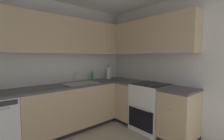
{
  "coord_description": "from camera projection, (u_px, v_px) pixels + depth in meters",
  "views": [
    {
      "loc": [
        -0.87,
        -1.45,
        1.43
      ],
      "look_at": [
        1.03,
        0.75,
        1.18
      ],
      "focal_mm": 24.9,
      "sensor_mm": 36.0,
      "label": 1
    }
  ],
  "objects": [
    {
      "name": "upper_cabinets_right",
      "position": [
        145.0,
        37.0,
        3.2
      ],
      "size": [
        0.32,
        2.08,
        0.68
      ],
      "color": "tan"
    },
    {
      "name": "countertop_back",
      "position": [
        70.0,
        86.0,
        2.97
      ],
      "size": [
        2.99,
        0.6,
        0.03
      ],
      "primitive_type": "cube",
      "color": "#4C4C51",
      "rests_on": "lower_cabinets_back"
    },
    {
      "name": "countertop_right",
      "position": [
        156.0,
        86.0,
        2.91
      ],
      "size": [
        0.6,
        1.53,
        0.03
      ],
      "color": "#4C4C51",
      "rests_on": "lower_cabinets_right"
    },
    {
      "name": "paper_towel_roll",
      "position": [
        109.0,
        73.0,
        3.8
      ],
      "size": [
        0.11,
        0.11,
        0.33
      ],
      "color": "white",
      "rests_on": "countertop_back"
    },
    {
      "name": "lower_cabinets_back",
      "position": [
        70.0,
        108.0,
        3.01
      ],
      "size": [
        1.79,
        0.62,
        0.86
      ],
      "color": "tan",
      "rests_on": "ground_plane"
    },
    {
      "name": "oven_range",
      "position": [
        151.0,
        106.0,
        3.04
      ],
      "size": [
        0.68,
        0.62,
        1.04
      ],
      "color": "white",
      "rests_on": "ground_plane"
    },
    {
      "name": "wall_back",
      "position": [
        40.0,
        66.0,
        2.91
      ],
      "size": [
        3.96,
        0.05,
        2.5
      ],
      "primitive_type": "cube",
      "color": "silver",
      "rests_on": "ground_plane"
    },
    {
      "name": "sink",
      "position": [
        82.0,
        85.0,
        3.11
      ],
      "size": [
        0.63,
        0.4,
        0.1
      ],
      "color": "#B7B7BC",
      "rests_on": "countertop_back"
    },
    {
      "name": "soap_bottle",
      "position": [
        92.0,
        77.0,
        3.51
      ],
      "size": [
        0.06,
        0.06,
        0.2
      ],
      "color": "#338C4C",
      "rests_on": "countertop_back"
    },
    {
      "name": "wall_right",
      "position": [
        175.0,
        66.0,
        2.95
      ],
      "size": [
        0.05,
        3.3,
        2.5
      ],
      "primitive_type": "cube",
      "color": "silver",
      "rests_on": "ground_plane"
    },
    {
      "name": "faucet",
      "position": [
        77.0,
        76.0,
        3.25
      ],
      "size": [
        0.07,
        0.16,
        0.22
      ],
      "color": "silver",
      "rests_on": "countertop_back"
    },
    {
      "name": "upper_cabinets_back",
      "position": [
        57.0,
        35.0,
        2.89
      ],
      "size": [
        2.67,
        0.34,
        0.68
      ],
      "color": "tan"
    },
    {
      "name": "lower_cabinets_right",
      "position": [
        155.0,
        109.0,
        2.95
      ],
      "size": [
        0.62,
        1.53,
        0.86
      ],
      "color": "tan",
      "rests_on": "ground_plane"
    }
  ]
}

